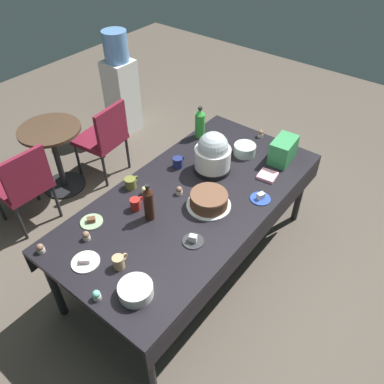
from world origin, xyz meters
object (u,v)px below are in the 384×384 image
Objects in this scene: cupcake_rose at (86,236)px; round_cafe_table at (54,148)px; dessert_plate_white at (85,261)px; cupcake_berry at (145,191)px; glass_salad_bowl at (245,150)px; cupcake_cocoa at (179,191)px; slow_cooker at (213,154)px; coffee_mug_olive at (131,183)px; coffee_mug_navy at (178,162)px; coffee_mug_red at (136,204)px; dessert_plate_sage at (92,221)px; potluck_table at (192,203)px; soda_bottle_cola at (149,203)px; cupcake_lemon at (97,295)px; ceramic_snack_bowl at (136,290)px; coffee_mug_tan at (119,262)px; soda_carton at (283,150)px; soda_bottle_lime_soda at (200,123)px; maroon_chair_left at (24,183)px; dessert_plate_cobalt at (260,198)px; cupcake_mint at (40,248)px; cupcake_vanilla at (260,134)px; water_cooler at (121,86)px; maroon_chair_right at (104,136)px; frosted_layer_cake at (209,200)px; dessert_plate_charcoal at (193,240)px.

round_cafe_table is (0.72, 1.40, -0.28)m from cupcake_rose.
cupcake_berry reaches higher than dessert_plate_white.
glass_salad_bowl is 2.79× the size of cupcake_cocoa.
slow_cooker reaches higher than coffee_mug_olive.
coffee_mug_navy is 0.58m from coffee_mug_red.
dessert_plate_sage is (-1.00, 0.32, -0.15)m from slow_cooker.
soda_bottle_cola reaches higher than potluck_table.
cupcake_lemon is (-1.03, -0.11, 0.09)m from potluck_table.
coffee_mug_red is (-0.57, -0.08, 0.00)m from coffee_mug_navy.
cupcake_lemon is (-1.75, -0.09, -0.01)m from glass_salad_bowl.
ceramic_snack_bowl is 0.24m from coffee_mug_tan.
soda_carton reaches higher than dessert_plate_sage.
potluck_table is 0.86m from soda_bottle_lime_soda.
glass_salad_bowl is 0.22× the size of maroon_chair_left.
soda_bottle_cola is 1.44m from maroon_chair_left.
dessert_plate_cobalt is 2.28× the size of cupcake_berry.
cupcake_mint is at bearing 88.70° from cupcake_lemon.
ceramic_snack_bowl is 0.70m from dessert_plate_sage.
dessert_plate_white is at bearing 174.81° from soda_bottle_cola.
cupcake_mint is 0.26× the size of soda_carton.
cupcake_vanilla is at bearing -3.99° from dessert_plate_white.
water_cooler is at bearing 67.17° from slow_cooker.
maroon_chair_right reaches higher than glass_salad_bowl.
maroon_chair_right is (-0.43, 1.78, -0.36)m from soda_carton.
cupcake_rose is at bearing 154.21° from soda_carton.
cupcake_berry is (0.68, 0.57, -0.01)m from ceramic_snack_bowl.
cupcake_mint is at bearing 160.70° from cupcake_cocoa.
ceramic_snack_bowl is at bearing -156.56° from cupcake_cocoa.
maroon_chair_left is 1.81m from water_cooler.
ceramic_snack_bowl is 0.42m from dessert_plate_white.
slow_cooker reaches higher than round_cafe_table.
cupcake_mint is at bearing 149.59° from frosted_layer_cake.
dessert_plate_white is at bearing -134.67° from maroon_chair_right.
cupcake_rose is 0.47m from soda_bottle_cola.
slow_cooker reaches higher than dessert_plate_sage.
coffee_mug_olive is at bearing 78.66° from dessert_plate_charcoal.
maroon_chair_right reaches higher than coffee_mug_tan.
ceramic_snack_bowl is at bearing -163.02° from potluck_table.
glass_salad_bowl is 0.32m from soda_carton.
ceramic_snack_bowl is at bearing 173.53° from soda_carton.
frosted_layer_cake reaches higher than cupcake_lemon.
water_cooler reaches higher than coffee_mug_tan.
slow_cooker is 1.34× the size of soda_carton.
cupcake_rose and cupcake_vanilla have the same top height.
dessert_plate_white is 1.33m from dessert_plate_cobalt.
soda_bottle_cola is 2.66× the size of coffee_mug_tan.
round_cafe_table is (0.15, 1.26, -0.29)m from coffee_mug_olive.
coffee_mug_red is (-0.15, -0.20, 0.00)m from coffee_mug_olive.
coffee_mug_tan is at bearing -108.78° from dessert_plate_sage.
cupcake_vanilla is at bearing 12.11° from dessert_plate_charcoal.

